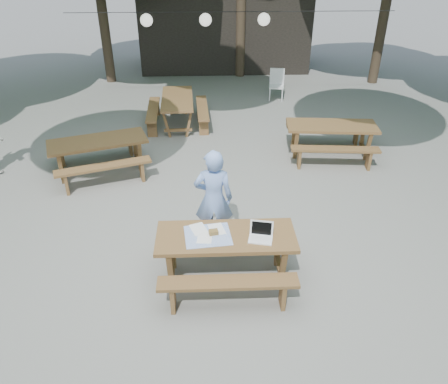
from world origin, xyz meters
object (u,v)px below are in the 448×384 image
main_picnic_table (226,255)px  woman (214,199)px  picnic_table_nw (100,156)px  plastic_chair (276,91)px

main_picnic_table → woman: size_ratio=1.18×
main_picnic_table → picnic_table_nw: same height
main_picnic_table → picnic_table_nw: 4.24m
main_picnic_table → plastic_chair: bearing=76.6°
main_picnic_table → woman: bearing=100.8°
woman → plastic_chair: size_ratio=1.88×
picnic_table_nw → plastic_chair: bearing=27.4°
woman → plastic_chair: bearing=-103.5°
picnic_table_nw → woman: size_ratio=1.36×
main_picnic_table → woman: 0.96m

